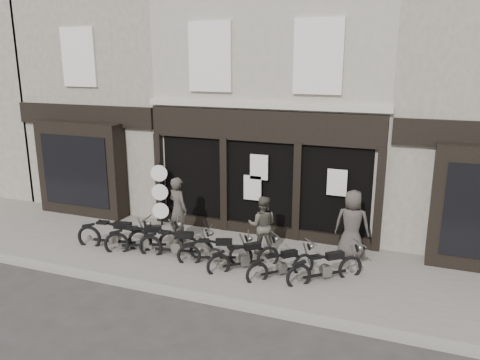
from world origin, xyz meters
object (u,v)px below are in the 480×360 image
(motorcycle_1, at_px, (145,241))
(man_centre, at_px, (262,225))
(man_right, at_px, (352,224))
(motorcycle_3, at_px, (216,254))
(motorcycle_0, at_px, (115,237))
(motorcycle_2, at_px, (177,246))
(man_left, at_px, (178,209))
(advert_sign_post, at_px, (160,197))
(motorcycle_5, at_px, (282,267))
(motorcycle_4, at_px, (245,259))
(motorcycle_6, at_px, (326,270))

(motorcycle_1, bearing_deg, man_centre, -6.17)
(man_right, bearing_deg, man_centre, 11.70)
(motorcycle_1, xyz_separation_m, man_right, (5.42, 1.63, 0.65))
(motorcycle_3, relative_size, man_right, 1.01)
(motorcycle_0, height_order, man_right, man_right)
(motorcycle_1, bearing_deg, motorcycle_2, -24.94)
(man_left, bearing_deg, man_right, -148.95)
(motorcycle_1, distance_m, motorcycle_2, 1.01)
(motorcycle_2, distance_m, motorcycle_3, 1.16)
(motorcycle_0, bearing_deg, motorcycle_3, -7.96)
(motorcycle_0, relative_size, advert_sign_post, 1.04)
(motorcycle_2, height_order, man_centre, man_centre)
(advert_sign_post, bearing_deg, man_right, -21.88)
(motorcycle_1, height_order, man_centre, man_centre)
(motorcycle_5, relative_size, man_centre, 0.91)
(motorcycle_1, distance_m, man_left, 1.36)
(motorcycle_0, relative_size, motorcycle_1, 1.11)
(motorcycle_0, height_order, man_centre, man_centre)
(motorcycle_2, distance_m, motorcycle_5, 2.99)
(motorcycle_2, bearing_deg, motorcycle_4, -12.06)
(motorcycle_3, height_order, man_left, man_left)
(motorcycle_0, height_order, man_left, man_left)
(motorcycle_1, xyz_separation_m, advert_sign_post, (-0.65, 2.01, 0.65))
(advert_sign_post, bearing_deg, motorcycle_1, -90.37)
(motorcycle_3, xyz_separation_m, motorcycle_5, (1.83, -0.12, -0.02))
(motorcycle_0, distance_m, man_left, 1.94)
(motorcycle_2, xyz_separation_m, advert_sign_post, (-1.66, 2.01, 0.66))
(motorcycle_0, relative_size, motorcycle_5, 1.52)
(motorcycle_5, relative_size, man_left, 0.78)
(motorcycle_3, height_order, advert_sign_post, advert_sign_post)
(motorcycle_0, xyz_separation_m, motorcycle_2, (1.93, 0.09, -0.03))
(motorcycle_3, relative_size, advert_sign_post, 0.87)
(man_left, relative_size, advert_sign_post, 0.88)
(motorcycle_0, xyz_separation_m, advert_sign_post, (0.26, 2.10, 0.63))
(motorcycle_2, xyz_separation_m, man_centre, (2.08, 1.06, 0.53))
(motorcycle_6, bearing_deg, man_right, 36.65)
(motorcycle_4, distance_m, motorcycle_5, 1.00)
(motorcycle_1, distance_m, man_centre, 3.31)
(motorcycle_5, xyz_separation_m, man_left, (-3.51, 1.20, 0.72))
(motorcycle_6, height_order, man_left, man_left)
(motorcycle_5, distance_m, motorcycle_6, 1.08)
(motorcycle_5, distance_m, man_centre, 1.60)
(man_right, bearing_deg, advert_sign_post, -5.64)
(man_left, distance_m, advert_sign_post, 1.47)
(man_centre, xyz_separation_m, advert_sign_post, (-3.75, 0.95, 0.13))
(motorcycle_2, relative_size, advert_sign_post, 0.96)
(man_right, bearing_deg, motorcycle_0, 13.10)
(motorcycle_0, bearing_deg, motorcycle_6, -8.30)
(motorcycle_4, xyz_separation_m, man_right, (2.42, 1.68, 0.69))
(motorcycle_5, height_order, man_centre, man_centre)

